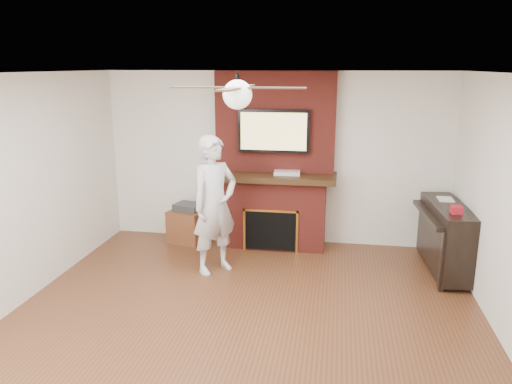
% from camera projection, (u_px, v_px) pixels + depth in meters
% --- Properties ---
extents(room_shell, '(5.36, 5.86, 2.86)m').
position_uv_depth(room_shell, '(239.00, 211.00, 4.66)').
color(room_shell, '#4F2B17').
rests_on(room_shell, ground).
extents(fireplace, '(1.78, 0.64, 2.50)m').
position_uv_depth(fireplace, '(274.00, 178.00, 7.15)').
color(fireplace, maroon).
rests_on(fireplace, ground).
extents(tv, '(1.00, 0.08, 0.60)m').
position_uv_depth(tv, '(274.00, 131.00, 6.94)').
color(tv, black).
rests_on(tv, fireplace).
extents(ceiling_fan, '(1.21, 1.21, 0.31)m').
position_uv_depth(ceiling_fan, '(237.00, 93.00, 4.39)').
color(ceiling_fan, black).
rests_on(ceiling_fan, room_shell).
extents(person, '(0.75, 0.77, 1.75)m').
position_uv_depth(person, '(215.00, 205.00, 6.23)').
color(person, silver).
rests_on(person, ground).
extents(side_table, '(0.61, 0.61, 0.58)m').
position_uv_depth(side_table, '(189.00, 224.00, 7.47)').
color(side_table, brown).
rests_on(side_table, ground).
extents(piano, '(0.59, 1.37, 0.97)m').
position_uv_depth(piano, '(446.00, 236.00, 6.30)').
color(piano, black).
rests_on(piano, ground).
extents(cable_box, '(0.37, 0.23, 0.05)m').
position_uv_depth(cable_box, '(287.00, 173.00, 7.00)').
color(cable_box, silver).
rests_on(cable_box, fireplace).
extents(candle_orange, '(0.07, 0.07, 0.11)m').
position_uv_depth(candle_orange, '(256.00, 244.00, 7.25)').
color(candle_orange, orange).
rests_on(candle_orange, ground).
extents(candle_green, '(0.07, 0.07, 0.10)m').
position_uv_depth(candle_green, '(274.00, 245.00, 7.21)').
color(candle_green, '#368736').
rests_on(candle_green, ground).
extents(candle_cream, '(0.08, 0.08, 0.11)m').
position_uv_depth(candle_cream, '(284.00, 246.00, 7.15)').
color(candle_cream, '#F8EBC5').
rests_on(candle_cream, ground).
extents(candle_blue, '(0.06, 0.06, 0.07)m').
position_uv_depth(candle_blue, '(289.00, 246.00, 7.20)').
color(candle_blue, navy).
rests_on(candle_blue, ground).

